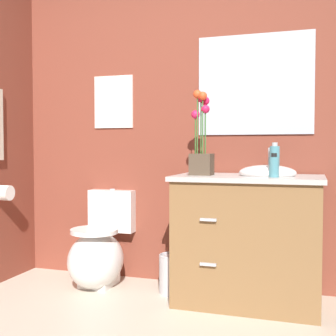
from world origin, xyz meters
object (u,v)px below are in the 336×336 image
Objects in this scene: lotion_bottle at (274,166)px; wall_poster at (114,102)px; flower_vase at (202,147)px; toilet_paper_roll at (4,193)px; wall_mirror at (255,84)px; toilet at (99,253)px; vanity_cabinet at (248,238)px; soap_bottle at (275,160)px; trash_bin at (172,274)px.

lotion_bottle is 1.40m from wall_poster.
toilet_paper_roll is at bearing -174.71° from flower_vase.
wall_poster is 0.50× the size of wall_mirror.
vanity_cabinet reaches higher than toilet.
soap_bottle is 0.27× the size of wall_mirror.
flower_vase reaches higher than toilet_paper_roll.
soap_bottle is at bearing 7.58° from toilet_paper_roll.
lotion_bottle is at bearing 1.46° from toilet_paper_roll.
lotion_bottle reaches higher than toilet_paper_roll.
toilet is 1.25× the size of flower_vase.
soap_bottle is 1.33m from wall_poster.
vanity_cabinet is at bearing -89.45° from wall_mirror.
soap_bottle is at bearing 4.26° from trash_bin.
wall_mirror is at bearing 90.55° from vanity_cabinet.
wall_mirror is at bearing 26.56° from trash_bin.
wall_poster is at bearing 161.64° from lotion_bottle.
vanity_cabinet reaches higher than trash_bin.
vanity_cabinet is 1.07m from wall_mirror.
toilet is 2.54× the size of trash_bin.
wall_mirror is (-0.17, 0.42, 0.56)m from lotion_bottle.
wall_mirror is (0.30, 0.33, 0.43)m from flower_vase.
toilet is 1.10m from flower_vase.
toilet_paper_roll is at bearing -165.10° from wall_mirror.
wall_mirror is (1.08, 0.27, 1.21)m from toilet.
wall_poster is (-1.08, 0.29, 0.94)m from vanity_cabinet.
wall_poster is (-0.78, 0.33, 0.35)m from flower_vase.
flower_vase is at bearing -22.92° from wall_poster.
flower_vase is 0.91m from trash_bin.
flower_vase is 5.02× the size of toilet_paper_roll.
soap_bottle is 0.59m from wall_mirror.
wall_mirror reaches higher than flower_vase.
toilet is at bearing -90.00° from wall_poster.
trash_bin is at bearing -175.74° from soap_bottle.
wall_poster is (-1.25, 0.42, 0.47)m from lotion_bottle.
wall_poster is at bearing 154.86° from trash_bin.
vanity_cabinet is 3.71× the size of trash_bin.
trash_bin is 1.44m from wall_mirror.
wall_mirror is at bearing 14.90° from toilet_paper_roll.
vanity_cabinet is 2.51× the size of wall_poster.
soap_bottle is 0.21m from lotion_bottle.
trash_bin is 0.68× the size of wall_poster.
wall_mirror reaches higher than soap_bottle.
soap_bottle reaches higher than lotion_bottle.
trash_bin is (-0.22, 0.07, -0.88)m from flower_vase.
soap_bottle is at bearing 28.23° from vanity_cabinet.
soap_bottle is 0.78× the size of trash_bin.
toilet_paper_roll reaches higher than trash_bin.
vanity_cabinet is at bearing -1.40° from toilet.
lotion_bottle is at bearing -6.73° from toilet.
soap_bottle is at bearing -9.67° from wall_poster.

